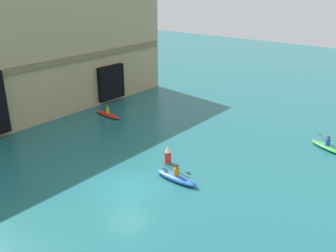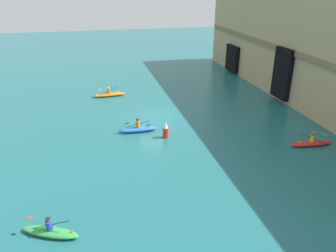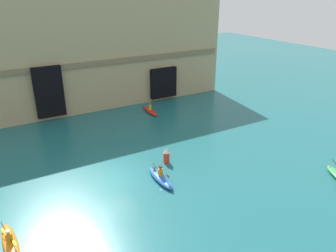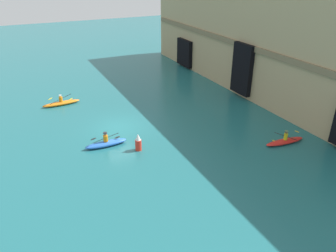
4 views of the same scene
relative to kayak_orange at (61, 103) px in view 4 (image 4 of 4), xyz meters
name	(u,v)px [view 4 (image 4 of 4)]	position (x,y,z in m)	size (l,w,h in m)	color
ground_plane	(119,127)	(7.06, 3.51, -0.22)	(120.00, 120.00, 0.00)	#1E6066
cliff_bluff	(277,38)	(6.04, 20.71, 5.48)	(40.57, 7.50, 11.44)	tan
kayak_orange	(61,103)	(0.00, 0.00, 0.00)	(0.91, 3.59, 1.04)	orange
kayak_blue	(106,143)	(9.73, 1.67, 0.03)	(0.81, 3.18, 1.14)	blue
kayak_red	(285,141)	(15.27, 14.10, -0.01)	(0.93, 3.41, 1.08)	red
marker_buoy	(138,143)	(11.33, 3.66, 0.40)	(0.47, 0.47, 1.33)	red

